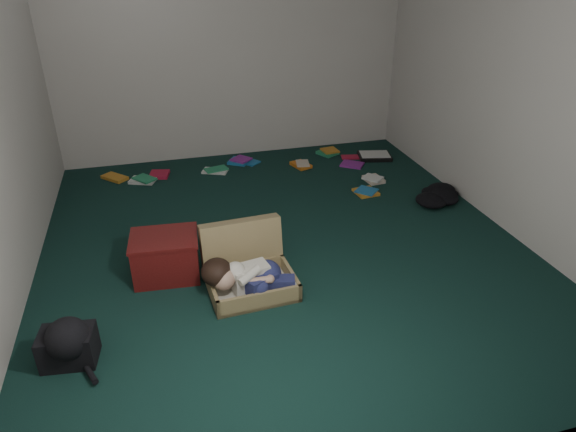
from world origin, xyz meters
name	(u,v)px	position (x,y,z in m)	size (l,w,h in m)	color
floor	(283,244)	(0.00, 0.00, 0.00)	(4.50, 4.50, 0.00)	black
wall_back	(232,44)	(0.00, 2.25, 1.30)	(4.50, 4.50, 0.00)	silver
wall_front	(438,245)	(0.00, -2.25, 1.30)	(4.50, 4.50, 0.00)	silver
wall_right	(514,78)	(2.00, 0.00, 1.30)	(4.50, 4.50, 0.00)	silver
suitcase	(248,269)	(-0.41, -0.49, 0.14)	(0.66, 0.64, 0.46)	#917D50
person	(247,276)	(-0.44, -0.65, 0.18)	(0.68, 0.32, 0.28)	white
maroon_bin	(166,256)	(-0.99, -0.22, 0.17)	(0.53, 0.44, 0.35)	#551211
backpack	(68,346)	(-1.63, -1.01, 0.12)	(0.40, 0.32, 0.24)	black
clothing_pile	(437,195)	(1.70, 0.40, 0.07)	(0.44, 0.36, 0.14)	black
paper_tray	(375,156)	(1.58, 1.66, 0.03)	(0.43, 0.36, 0.05)	black
book_scatter	(267,170)	(0.24, 1.63, 0.01)	(3.01, 1.46, 0.02)	orange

